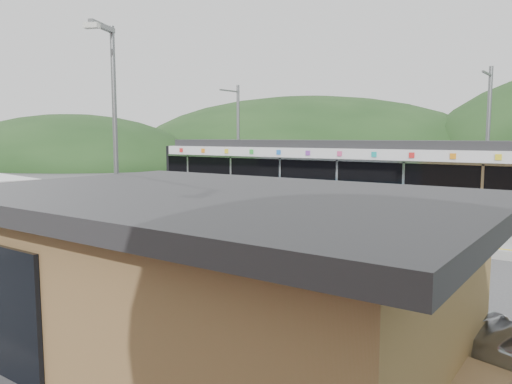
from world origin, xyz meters
The scene contains 9 objects.
ground centered at (0.00, 0.00, 0.00)m, with size 120.00×120.00×0.00m, color #4C4C4F.
hills centered at (6.19, 5.29, 0.00)m, with size 146.00×149.00×26.00m.
platform centered at (0.00, 3.30, 0.15)m, with size 26.00×3.20×0.30m, color #9E9E99.
yellow_line centered at (0.00, 2.00, 0.30)m, with size 26.00×0.10×0.01m, color yellow.
train centered at (1.19, 6.00, 2.06)m, with size 20.44×3.01×3.74m.
catenary_mast_west centered at (-7.00, 8.56, 3.65)m, with size 0.18×1.80×7.00m.
catenary_mast_east centered at (7.00, 8.56, 3.65)m, with size 0.18×1.80×7.00m.
station_shelter centered at (6.00, -9.01, 1.55)m, with size 9.20×6.20×3.00m.
lamp_post centered at (1.17, -7.32, 3.97)m, with size 0.57×1.22×6.68m.
Camera 1 is at (11.55, -15.54, 3.94)m, focal length 35.00 mm.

